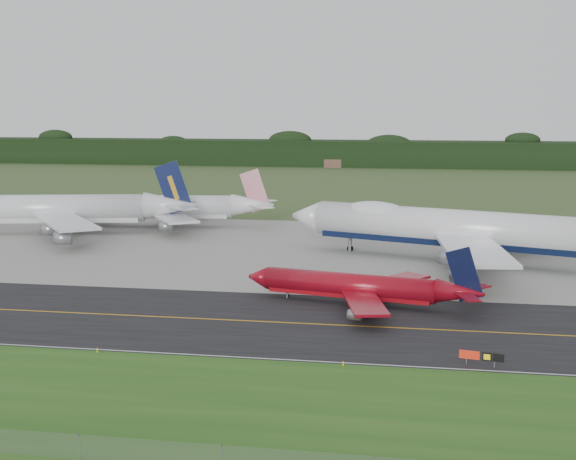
% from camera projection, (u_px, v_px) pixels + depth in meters
% --- Properties ---
extents(ground, '(600.00, 600.00, 0.00)m').
position_uv_depth(ground, '(353.00, 318.00, 109.28)').
color(ground, '#32441F').
rests_on(ground, ground).
extents(grass_verge, '(400.00, 30.00, 0.01)m').
position_uv_depth(grass_verge, '(319.00, 414.00, 75.21)').
color(grass_verge, '#204F17').
rests_on(grass_verge, ground).
extents(taxiway, '(400.00, 32.00, 0.02)m').
position_uv_depth(taxiway, '(350.00, 326.00, 105.39)').
color(taxiway, black).
rests_on(taxiway, ground).
extents(apron, '(400.00, 78.00, 0.01)m').
position_uv_depth(apron, '(376.00, 251.00, 158.93)').
color(apron, gray).
rests_on(apron, ground).
extents(taxiway_centreline, '(400.00, 0.40, 0.00)m').
position_uv_depth(taxiway_centreline, '(350.00, 326.00, 105.39)').
color(taxiway_centreline, '#C78512').
rests_on(taxiway_centreline, taxiway).
extents(taxiway_edge_line, '(400.00, 0.25, 0.00)m').
position_uv_depth(taxiway_edge_line, '(337.00, 362.00, 90.30)').
color(taxiway_edge_line, silver).
rests_on(taxiway_edge_line, taxiway).
extents(horizon_treeline, '(700.00, 25.00, 12.00)m').
position_uv_depth(horizon_treeline, '(406.00, 155.00, 374.96)').
color(horizon_treeline, black).
rests_on(horizon_treeline, ground).
extents(jet_ba_747, '(70.60, 56.93, 18.25)m').
position_uv_depth(jet_ba_747, '(462.00, 229.00, 147.23)').
color(jet_ba_747, silver).
rests_on(jet_ba_747, ground).
extents(jet_red_737, '(35.37, 28.41, 9.60)m').
position_uv_depth(jet_red_737, '(362.00, 287.00, 116.03)').
color(jet_red_737, maroon).
rests_on(jet_red_737, ground).
extents(jet_navy_gold, '(63.27, 54.23, 16.43)m').
position_uv_depth(jet_navy_gold, '(58.00, 210.00, 180.51)').
color(jet_navy_gold, silver).
rests_on(jet_navy_gold, ground).
extents(jet_star_tail, '(53.00, 43.99, 13.98)m').
position_uv_depth(jet_star_tail, '(164.00, 207.00, 190.46)').
color(jet_star_tail, white).
rests_on(jet_star_tail, ground).
extents(taxiway_sign, '(4.84, 1.14, 1.63)m').
position_uv_depth(taxiway_sign, '(481.00, 356.00, 88.89)').
color(taxiway_sign, slate).
rests_on(taxiway_sign, ground).
extents(edge_marker_left, '(0.16, 0.16, 0.50)m').
position_uv_depth(edge_marker_left, '(97.00, 350.00, 94.04)').
color(edge_marker_left, yellow).
rests_on(edge_marker_left, ground).
extents(edge_marker_center, '(0.16, 0.16, 0.50)m').
position_uv_depth(edge_marker_center, '(343.00, 364.00, 89.16)').
color(edge_marker_center, yellow).
rests_on(edge_marker_center, ground).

